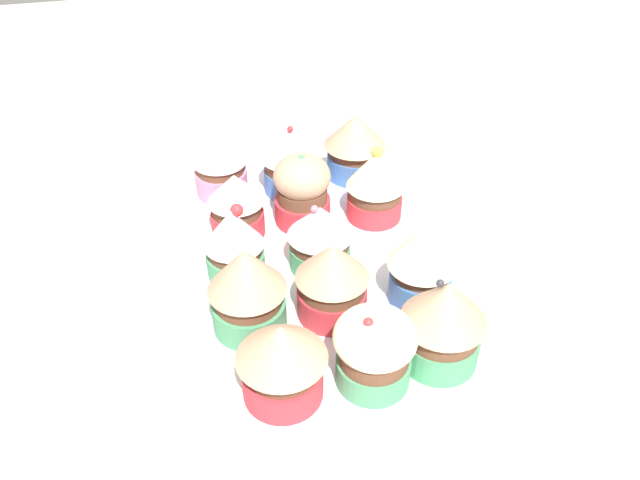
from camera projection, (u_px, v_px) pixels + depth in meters
ground_plane at (320, 287)px, 62.21cm from camera, size 180.00×180.00×3.00cm
baking_tray at (320, 270)px, 60.92cm from camera, size 38.01×24.18×1.20cm
cupcake_0 at (220, 164)px, 68.12cm from camera, size 5.60×5.60×6.95cm
cupcake_1 at (236, 204)px, 62.41cm from camera, size 5.56×5.56×6.73cm
cupcake_2 at (234, 242)px, 57.53cm from camera, size 5.42×5.42×7.38cm
cupcake_3 at (247, 288)px, 51.83cm from camera, size 6.46×6.46×8.10cm
cupcake_4 at (282, 359)px, 46.47cm from camera, size 6.75×6.75×7.09cm
cupcake_5 at (288, 157)px, 68.11cm from camera, size 6.33×6.33×7.99cm
cupcake_6 at (299, 190)px, 63.85cm from camera, size 5.64×5.64×7.67cm
cupcake_7 at (318, 233)px, 58.79cm from camera, size 6.00×6.00×6.86cm
cupcake_8 at (332, 279)px, 53.29cm from camera, size 6.20×6.20×7.39cm
cupcake_9 at (374, 349)px, 47.74cm from camera, size 6.24×6.24×6.82cm
cupcake_10 at (355, 144)px, 70.63cm from camera, size 6.75×6.75×7.43cm
cupcake_11 at (375, 184)px, 64.41cm from camera, size 5.88×5.88×8.01cm
cupcake_12 at (422, 261)px, 54.48cm from camera, size 5.99×5.99×7.87cm
cupcake_13 at (443, 321)px, 48.99cm from camera, size 6.65×6.65×8.18cm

